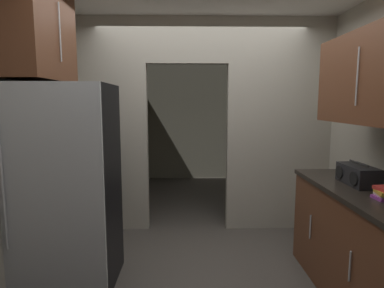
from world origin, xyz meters
TOP-DOWN VIEW (x-y plane):
  - ground at (0.00, 0.00)m, footprint 20.00×20.00m
  - kitchen_partition at (0.05, 1.28)m, footprint 3.23×0.12m
  - adjoining_room_shell at (0.00, 3.18)m, footprint 3.23×2.82m
  - refrigerator at (-1.23, 0.02)m, footprint 0.81×0.71m
  - lower_cabinet_run at (1.27, -0.30)m, footprint 0.69×1.60m
  - upper_cabinet_counterside at (1.27, -0.30)m, footprint 0.36×1.44m
  - upper_cabinet_fridgeside at (-1.44, 0.12)m, footprint 0.36×0.89m
  - boombox at (1.24, -0.13)m, footprint 0.20×0.40m

SIDE VIEW (x-z plane):
  - ground at x=0.00m, z-range 0.00..0.00m
  - lower_cabinet_run at x=1.27m, z-range 0.00..0.93m
  - refrigerator at x=-1.23m, z-range 0.00..1.76m
  - boombox at x=1.24m, z-range 0.91..1.10m
  - adjoining_room_shell at x=0.00m, z-range 0.00..2.63m
  - kitchen_partition at x=0.05m, z-range 0.09..2.71m
  - upper_cabinet_counterside at x=1.27m, z-range 1.44..2.16m
  - upper_cabinet_fridgeside at x=-1.44m, z-range 1.79..2.61m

